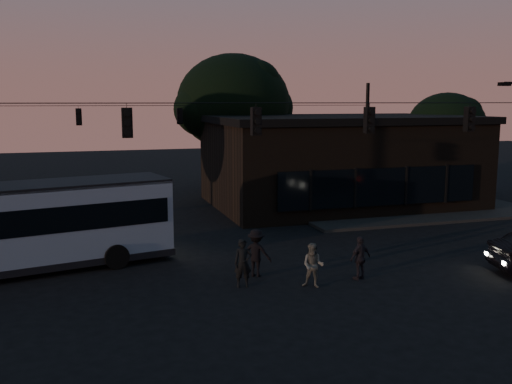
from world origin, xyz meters
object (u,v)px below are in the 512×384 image
object	(u,v)px
building	(339,160)
pedestrian_d	(256,253)
pedestrian_b	(313,265)
pedestrian_a	(243,263)
pedestrian_c	(360,258)
bus	(11,225)

from	to	relation	value
building	pedestrian_d	size ratio (longest dim) A/B	8.91
pedestrian_d	pedestrian_b	bearing A→B (deg)	163.64
pedestrian_a	pedestrian_c	size ratio (longest dim) A/B	1.06
pedestrian_a	pedestrian_d	distance (m)	1.29
pedestrian_a	pedestrian_d	xyz separation A→B (m)	(0.79, 1.02, 0.03)
pedestrian_a	pedestrian_c	world-z (taller)	pedestrian_a
bus	pedestrian_c	xyz separation A→B (m)	(11.81, -4.41, -1.05)
pedestrian_d	pedestrian_c	bearing A→B (deg)	-169.36
bus	pedestrian_b	size ratio (longest dim) A/B	7.79
building	pedestrian_d	world-z (taller)	building
pedestrian_b	pedestrian_c	distance (m)	1.95
pedestrian_b	pedestrian_d	size ratio (longest dim) A/B	0.89
pedestrian_a	pedestrian_b	world-z (taller)	pedestrian_a
pedestrian_a	pedestrian_b	size ratio (longest dim) A/B	1.09
bus	pedestrian_a	world-z (taller)	bus
building	pedestrian_d	distance (m)	15.58
building	pedestrian_c	distance (m)	15.21
bus	pedestrian_d	bearing A→B (deg)	-31.68
building	bus	distance (m)	20.01
pedestrian_d	bus	bearing A→B (deg)	14.82
pedestrian_c	bus	bearing A→B (deg)	-37.98
building	pedestrian_a	xyz separation A→B (m)	(-9.94, -13.50, -1.88)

